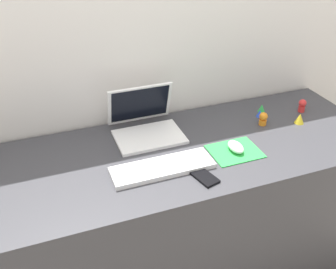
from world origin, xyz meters
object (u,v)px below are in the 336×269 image
Objects in this scene: mouse at (236,147)px; toy_figurine_green at (262,108)px; laptop at (145,122)px; toy_figurine_orange at (263,118)px; cell_phone at (203,176)px; toy_figurine_red at (302,105)px; toy_figurine_blue at (260,113)px; keyboard at (163,168)px; toy_figurine_yellow at (300,118)px.

toy_figurine_green is at bearing 42.13° from mouse.
toy_figurine_orange is (0.54, -0.13, -0.02)m from laptop.
mouse is at bearing -146.41° from toy_figurine_orange.
mouse is 0.24m from cell_phone.
toy_figurine_green reaches higher than mouse.
toy_figurine_red is (0.80, -0.09, -0.02)m from laptop.
toy_figurine_green is at bearing 60.10° from toy_figurine_orange.
keyboard is at bearing -157.82° from toy_figurine_blue.
toy_figurine_yellow is 0.77× the size of toy_figurine_orange.
cell_phone is 1.94× the size of toy_figurine_red.
mouse is 0.75× the size of cell_phone.
mouse is at bearing -42.53° from laptop.
laptop is at bearing 178.46° from toy_figurine_green.
toy_figurine_yellow is 0.75× the size of toy_figurine_red.
toy_figurine_red is at bearing -6.18° from laptop.
laptop is 0.61m from toy_figurine_green.
toy_figurine_orange is at bearing 164.20° from toy_figurine_yellow.
keyboard is 0.75m from toy_figurine_yellow.
cell_phone is 0.76m from toy_figurine_red.
laptop reaches higher than toy_figurine_blue.
laptop is at bearing 85.39° from keyboard.
laptop is 0.42m from mouse.
keyboard is at bearing -163.38° from toy_figurine_orange.
toy_figurine_blue is 0.57× the size of toy_figurine_orange.
toy_figurine_red is at bearing -20.33° from toy_figurine_green.
laptop reaches higher than keyboard.
toy_figurine_green reaches higher than toy_figurine_blue.
toy_figurine_orange is at bearing 33.59° from mouse.
laptop is 0.57m from toy_figurine_blue.
cell_phone is at bearing -37.43° from keyboard.
mouse reaches higher than toy_figurine_blue.
toy_figurine_blue is (0.46, 0.34, 0.01)m from cell_phone.
toy_figurine_green is (0.30, 0.27, -0.00)m from mouse.
mouse is 0.28m from toy_figurine_orange.
laptop is 6.09× the size of toy_figurine_yellow.
laptop is 4.70× the size of toy_figurine_orange.
toy_figurine_orange is at bearing 16.93° from cell_phone.
toy_figurine_red reaches higher than toy_figurine_green.
toy_figurine_yellow is at bearing -14.20° from laptop.
keyboard is at bearing -170.74° from toy_figurine_yellow.
toy_figurine_orange reaches higher than mouse.
mouse reaches higher than keyboard.
toy_figurine_green is 1.08× the size of toy_figurine_blue.
toy_figurine_red is 0.26m from toy_figurine_orange.
laptop is at bearing 90.08° from cell_phone.
cell_phone is 0.58m from toy_figurine_blue.
toy_figurine_red reaches higher than cell_phone.
toy_figurine_red is at bearing 22.25° from mouse.
mouse is at bearing -165.43° from toy_figurine_yellow.
laptop is 2.34× the size of cell_phone.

